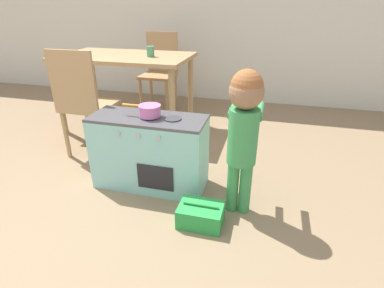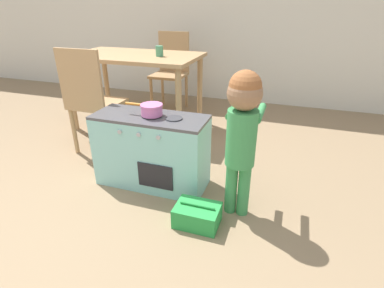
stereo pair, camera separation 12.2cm
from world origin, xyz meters
TOP-DOWN VIEW (x-y plane):
  - ground_plane at (0.00, 0.00)m, footprint 16.00×16.00m
  - play_kitchen at (0.31, 0.94)m, footprint 0.79×0.33m
  - toy_pot at (0.33, 0.94)m, footprint 0.27×0.15m
  - child_figure at (0.96, 0.80)m, footprint 0.20×0.36m
  - toy_basket at (0.76, 0.61)m, footprint 0.27×0.19m
  - dining_table at (-0.34, 1.95)m, footprint 1.30×0.76m
  - dining_chair_near at (-0.39, 1.26)m, footprint 0.39×0.39m
  - dining_chair_far at (-0.23, 2.63)m, footprint 0.39×0.39m
  - cup_on_table at (-0.04, 1.91)m, footprint 0.07×0.07m

SIDE VIEW (x-z plane):
  - ground_plane at x=0.00m, z-range 0.00..0.00m
  - toy_basket at x=0.76m, z-range -0.01..0.13m
  - play_kitchen at x=0.31m, z-range 0.00..0.54m
  - dining_chair_near at x=-0.39m, z-range 0.03..0.94m
  - dining_chair_far at x=-0.23m, z-range 0.03..0.94m
  - toy_pot at x=0.33m, z-range 0.54..0.62m
  - child_figure at x=0.96m, z-range 0.15..1.07m
  - dining_table at x=-0.34m, z-range 0.28..1.04m
  - cup_on_table at x=-0.04m, z-range 0.76..0.86m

